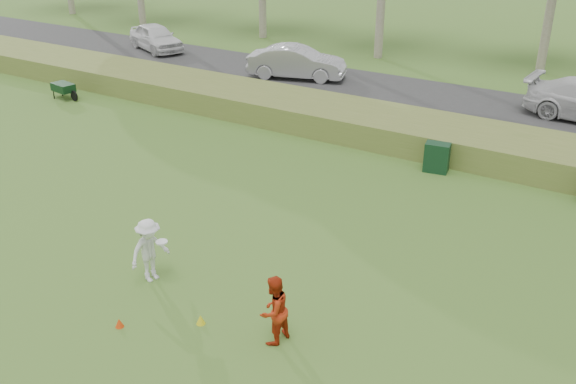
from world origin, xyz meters
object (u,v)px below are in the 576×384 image
Objects in this scene: cone_yellow at (201,319)px; utility_cabinet at (437,157)px; cone_orange at (119,323)px; car_left at (156,37)px; player_white at (150,250)px; player_red at (274,310)px; car_mid at (297,62)px.

utility_cabinet reaches higher than cone_yellow.
car_left reaches higher than cone_orange.
player_white reaches higher than player_red.
utility_cabinet is at bearing 81.87° from cone_yellow.
player_red is 3.31m from cone_orange.
utility_cabinet is 11.69m from car_mid.
cone_yellow is at bearing -96.82° from player_white.
cone_orange is 24.86m from car_left.
player_white is at bearing -177.77° from car_mid.
player_red is at bearing 23.44° from cone_orange.
cone_orange is 0.04× the size of car_mid.
player_white is at bearing 110.59° from cone_orange.
car_mid reaches higher than player_red.
player_red is 25.97m from car_left.
player_white is 1.94m from cone_orange.
cone_yellow reaches higher than cone_orange.
car_left is (-16.02, 19.00, 0.67)m from cone_orange.
player_white is 0.34× the size of car_mid.
car_mid is at bearing -141.44° from player_red.
cone_yellow is 25.07m from car_left.
cone_yellow is at bearing -112.53° from car_left.
player_red reaches higher than cone_orange.
player_white is 1.62× the size of utility_cabinet.
cone_orange is 0.21× the size of utility_cabinet.
cone_orange is (-2.98, -1.29, -0.64)m from player_red.
player_red reaches higher than car_left.
player_red is 6.98× the size of cone_yellow.
cone_orange is at bearing -57.40° from player_red.
player_white is 7.28× the size of cone_yellow.
player_white reaches higher than cone_yellow.
utility_cabinet is (3.47, 9.45, -0.30)m from player_white.
cone_orange is at bearing -145.06° from cone_yellow.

